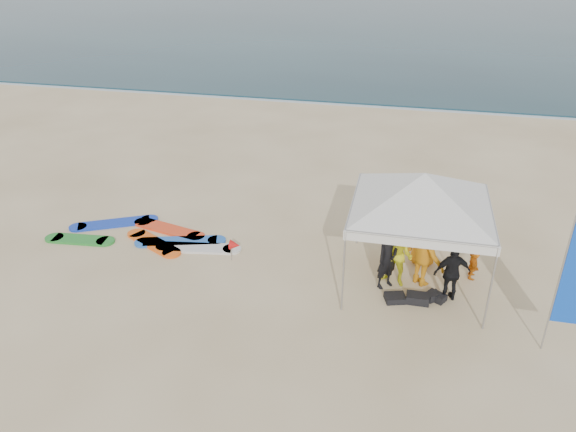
% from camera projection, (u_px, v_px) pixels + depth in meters
% --- Properties ---
extents(ground, '(120.00, 120.00, 0.00)m').
position_uv_depth(ground, '(223.00, 301.00, 14.02)').
color(ground, beige).
rests_on(ground, ground).
extents(ocean, '(160.00, 84.00, 0.08)m').
position_uv_depth(ocean, '(385.00, 4.00, 65.95)').
color(ocean, '#0C2633').
rests_on(ocean, ground).
extents(shoreline_foam, '(160.00, 1.20, 0.01)m').
position_uv_depth(shoreline_foam, '(332.00, 102.00, 29.78)').
color(shoreline_foam, silver).
rests_on(shoreline_foam, ground).
extents(person_black_a, '(0.71, 0.71, 1.67)m').
position_uv_depth(person_black_a, '(387.00, 258.00, 14.22)').
color(person_black_a, black).
rests_on(person_black_a, ground).
extents(person_yellow, '(0.98, 0.88, 1.66)m').
position_uv_depth(person_yellow, '(397.00, 256.00, 14.33)').
color(person_yellow, yellow).
rests_on(person_yellow, ground).
extents(person_orange_a, '(1.41, 1.38, 1.94)m').
position_uv_depth(person_orange_a, '(425.00, 251.00, 14.29)').
color(person_orange_a, '#C37611').
rests_on(person_orange_a, ground).
extents(person_black_b, '(0.99, 0.63, 1.56)m').
position_uv_depth(person_black_b, '(452.00, 273.00, 13.74)').
color(person_black_b, black).
rests_on(person_black_b, ground).
extents(person_orange_b, '(0.98, 0.76, 1.79)m').
position_uv_depth(person_orange_b, '(425.00, 235.00, 15.18)').
color(person_orange_b, orange).
rests_on(person_orange_b, ground).
extents(person_seated, '(0.33, 0.84, 0.88)m').
position_uv_depth(person_seated, '(473.00, 263.00, 14.77)').
color(person_seated, orange).
rests_on(person_seated, ground).
extents(canopy_tent, '(4.68, 4.68, 3.53)m').
position_uv_depth(canopy_tent, '(425.00, 173.00, 13.40)').
color(canopy_tent, '#A5A5A8').
rests_on(canopy_tent, ground).
extents(feather_flag, '(0.58, 0.04, 3.44)m').
position_uv_depth(feather_flag, '(575.00, 273.00, 11.47)').
color(feather_flag, '#A5A5A8').
rests_on(feather_flag, ground).
extents(marker_pennant, '(0.28, 0.28, 0.64)m').
position_uv_depth(marker_pennant, '(235.00, 245.00, 15.48)').
color(marker_pennant, '#A5A5A8').
rests_on(marker_pennant, ground).
extents(gear_pile, '(1.58, 0.78, 0.22)m').
position_uv_depth(gear_pile, '(418.00, 298.00, 13.98)').
color(gear_pile, black).
rests_on(gear_pile, ground).
extents(surfboard_spread, '(5.46, 2.25, 0.07)m').
position_uv_depth(surfboard_spread, '(151.00, 237.00, 16.83)').
color(surfboard_spread, '#1537B9').
rests_on(surfboard_spread, ground).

